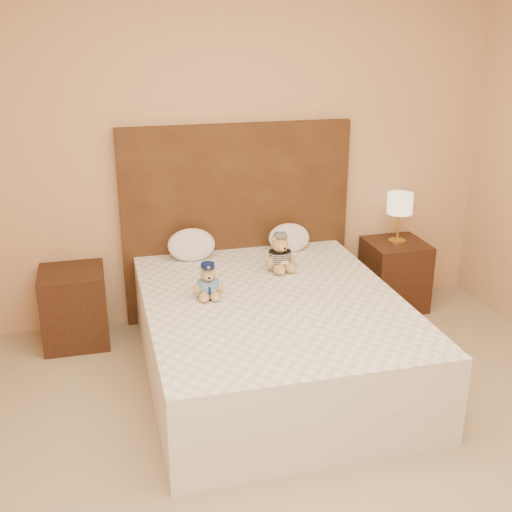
{
  "coord_description": "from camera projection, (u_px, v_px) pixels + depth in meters",
  "views": [
    {
      "loc": [
        -1.03,
        -2.37,
        2.22
      ],
      "look_at": [
        -0.05,
        1.45,
        0.75
      ],
      "focal_mm": 45.0,
      "sensor_mm": 36.0,
      "label": 1
    }
  ],
  "objects": [
    {
      "name": "bed",
      "position": [
        273.0,
        337.0,
        4.16
      ],
      "size": [
        1.6,
        2.0,
        0.55
      ],
      "color": "white",
      "rests_on": "ground"
    },
    {
      "name": "lamp",
      "position": [
        400.0,
        206.0,
        4.98
      ],
      "size": [
        0.2,
        0.2,
        0.4
      ],
      "color": "gold",
      "rests_on": "nightstand_right"
    },
    {
      "name": "ground",
      "position": [
        338.0,
        496.0,
        3.16
      ],
      "size": [
        4.0,
        4.5,
        0.0
      ],
      "primitive_type": "cube",
      "color": "tan",
      "rests_on": "ground"
    },
    {
      "name": "pillow_right",
      "position": [
        289.0,
        237.0,
        4.86
      ],
      "size": [
        0.32,
        0.21,
        0.23
      ],
      "primitive_type": "ellipsoid",
      "color": "white",
      "rests_on": "bed"
    },
    {
      "name": "teddy_police",
      "position": [
        208.0,
        281.0,
        4.04
      ],
      "size": [
        0.21,
        0.2,
        0.23
      ],
      "primitive_type": null,
      "rotation": [
        0.0,
        0.0,
        -0.06
      ],
      "color": "#B38D45",
      "rests_on": "bed"
    },
    {
      "name": "nightstand_left",
      "position": [
        74.0,
        307.0,
        4.59
      ],
      "size": [
        0.45,
        0.45,
        0.55
      ],
      "primitive_type": "cube",
      "color": "#3C1E13",
      "rests_on": "ground"
    },
    {
      "name": "pillow_left",
      "position": [
        191.0,
        243.0,
        4.68
      ],
      "size": [
        0.35,
        0.23,
        0.25
      ],
      "primitive_type": "ellipsoid",
      "color": "white",
      "rests_on": "bed"
    },
    {
      "name": "headboard",
      "position": [
        237.0,
        222.0,
        4.91
      ],
      "size": [
        1.75,
        0.08,
        1.5
      ],
      "primitive_type": "cube",
      "color": "#4F3217",
      "rests_on": "ground"
    },
    {
      "name": "room_walls",
      "position": [
        320.0,
        113.0,
        2.95
      ],
      "size": [
        4.04,
        4.52,
        2.72
      ],
      "color": "tan",
      "rests_on": "ground"
    },
    {
      "name": "teddy_prisoner",
      "position": [
        280.0,
        253.0,
        4.47
      ],
      "size": [
        0.27,
        0.27,
        0.26
      ],
      "primitive_type": null,
      "rotation": [
        0.0,
        0.0,
        0.2
      ],
      "color": "#B38D45",
      "rests_on": "bed"
    },
    {
      "name": "nightstand_right",
      "position": [
        394.0,
        274.0,
        5.18
      ],
      "size": [
        0.45,
        0.45,
        0.55
      ],
      "primitive_type": "cube",
      "color": "#3C1E13",
      "rests_on": "ground"
    }
  ]
}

